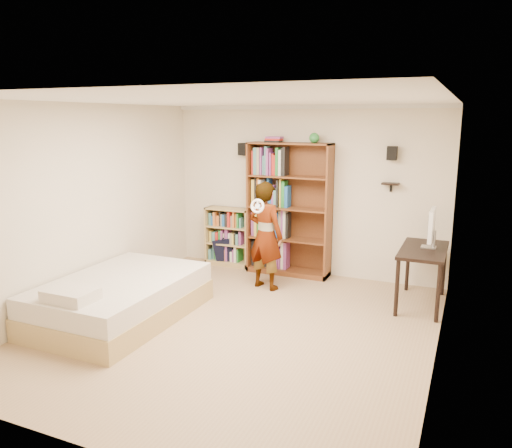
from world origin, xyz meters
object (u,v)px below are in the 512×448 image
(low_bookshelf, at_px, (229,237))
(person, at_px, (266,236))
(tall_bookshelf, at_px, (289,210))
(computer_desk, at_px, (422,277))
(daybed, at_px, (121,293))

(low_bookshelf, distance_m, person, 1.38)
(tall_bookshelf, height_order, computer_desk, tall_bookshelf)
(computer_desk, bearing_deg, person, -174.84)
(computer_desk, distance_m, daybed, 3.99)
(tall_bookshelf, bearing_deg, person, -95.16)
(daybed, relative_size, person, 1.38)
(computer_desk, bearing_deg, daybed, -149.80)
(tall_bookshelf, distance_m, daybed, 3.01)
(person, bearing_deg, tall_bookshelf, -79.94)
(tall_bookshelf, relative_size, daybed, 0.96)
(tall_bookshelf, height_order, low_bookshelf, tall_bookshelf)
(daybed, bearing_deg, low_bookshelf, 85.70)
(person, bearing_deg, daybed, 70.80)
(computer_desk, xyz_separation_m, person, (-2.21, -0.20, 0.41))
(low_bookshelf, distance_m, daybed, 2.67)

